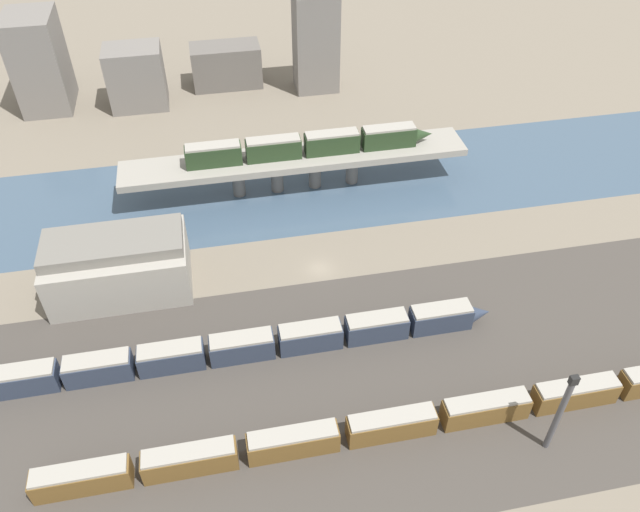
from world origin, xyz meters
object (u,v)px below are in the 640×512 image
Objects in this scene: warehouse_building at (118,265)px; train_yard_mid at (215,351)px; signal_tower at (560,413)px; train_yard_near at (401,423)px; train_on_bridge at (309,145)px.

train_yard_mid is at bearing -53.13° from warehouse_building.
signal_tower is at bearing -28.74° from train_yard_mid.
signal_tower is (39.96, -21.92, 5.17)m from train_yard_mid.
train_yard_near is at bearing -36.25° from train_yard_mid.
train_on_bridge is 64.65m from signal_tower.
signal_tower is at bearing -17.34° from train_yard_near.
warehouse_building is (-34.41, -21.89, -4.46)m from train_on_bridge.
train_on_bridge is at bearing 62.27° from train_yard_mid.
train_on_bridge is at bearing 91.51° from train_yard_near.
train_on_bridge is at bearing 32.46° from warehouse_building.
train_on_bridge is at bearing 107.12° from signal_tower.
train_on_bridge reaches higher than train_yard_mid.
train_yard_near is (1.48, -56.28, -7.39)m from train_on_bridge.
train_yard_near is 27.81m from train_yard_mid.
warehouse_building is 66.71m from signal_tower.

